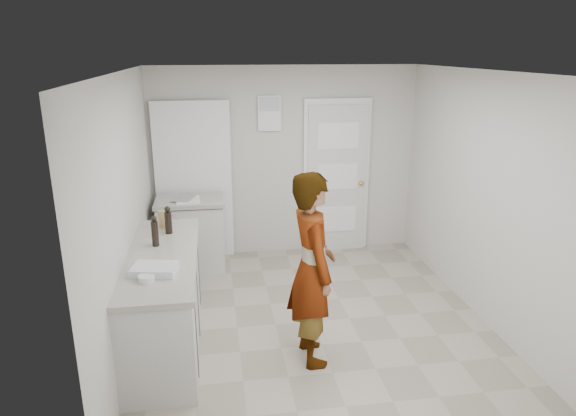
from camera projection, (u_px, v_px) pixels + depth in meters
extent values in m
plane|color=gray|center=(313.00, 321.00, 5.30)|extent=(4.00, 4.00, 0.00)
plane|color=beige|center=(285.00, 162.00, 6.81)|extent=(3.50, 0.00, 3.50)
plane|color=beige|center=(382.00, 304.00, 3.04)|extent=(3.50, 0.00, 3.50)
plane|color=beige|center=(126.00, 214.00, 4.67)|extent=(0.00, 4.00, 4.00)
plane|color=beige|center=(484.00, 198.00, 5.18)|extent=(0.00, 4.00, 4.00)
plane|color=silver|center=(317.00, 72.00, 4.55)|extent=(4.00, 4.00, 0.00)
cube|color=silver|center=(337.00, 180.00, 6.92)|extent=(0.80, 0.05, 2.00)
cube|color=white|center=(336.00, 177.00, 6.94)|extent=(0.90, 0.04, 2.10)
sphere|color=tan|center=(361.00, 183.00, 6.94)|extent=(0.07, 0.07, 0.07)
cube|color=white|center=(269.00, 113.00, 6.56)|extent=(0.30, 0.02, 0.45)
cube|color=black|center=(194.00, 183.00, 6.68)|extent=(0.90, 0.05, 2.04)
cube|color=white|center=(194.00, 183.00, 6.65)|extent=(0.98, 0.02, 2.10)
cube|color=silver|center=(165.00, 303.00, 4.77)|extent=(0.60, 1.90, 0.86)
cube|color=black|center=(168.00, 340.00, 4.89)|extent=(0.56, 1.86, 0.08)
cube|color=#ACAA9E|center=(161.00, 256.00, 4.63)|extent=(0.64, 1.96, 0.05)
cube|color=silver|center=(192.00, 237.00, 6.45)|extent=(0.80, 0.55, 0.86)
cube|color=black|center=(193.00, 265.00, 6.57)|extent=(0.75, 0.54, 0.08)
cube|color=#ACAA9E|center=(190.00, 201.00, 6.31)|extent=(0.84, 0.61, 0.05)
imported|color=silver|center=(312.00, 269.00, 4.45)|extent=(0.47, 0.67, 1.74)
cube|color=tan|center=(164.00, 219.00, 5.29)|extent=(0.11, 0.05, 0.18)
cylinder|color=tan|center=(167.00, 226.00, 5.23)|extent=(0.06, 0.06, 0.09)
cylinder|color=black|center=(168.00, 223.00, 5.11)|extent=(0.07, 0.07, 0.22)
sphere|color=black|center=(167.00, 209.00, 5.06)|extent=(0.06, 0.06, 0.06)
cylinder|color=black|center=(155.00, 234.00, 4.78)|extent=(0.07, 0.07, 0.24)
sphere|color=black|center=(154.00, 219.00, 4.74)|extent=(0.06, 0.06, 0.06)
cube|color=silver|center=(155.00, 269.00, 4.23)|extent=(0.40, 0.31, 0.06)
cube|color=silver|center=(155.00, 270.00, 4.23)|extent=(0.35, 0.26, 0.05)
cylinder|color=silver|center=(146.00, 278.00, 4.08)|extent=(0.13, 0.13, 0.05)
sphere|color=white|center=(144.00, 279.00, 4.06)|extent=(0.04, 0.04, 0.04)
sphere|color=white|center=(149.00, 278.00, 4.09)|extent=(0.04, 0.04, 0.04)
cube|color=white|center=(188.00, 200.00, 6.25)|extent=(0.29, 0.37, 0.01)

